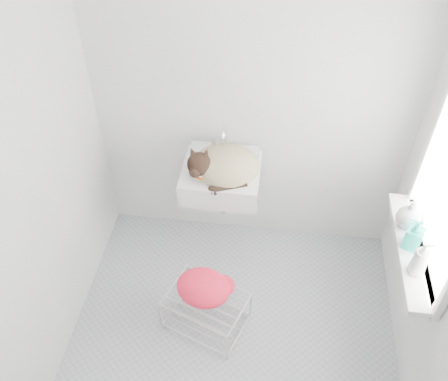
# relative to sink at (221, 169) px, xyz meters

# --- Properties ---
(floor) EXTENTS (2.20, 2.00, 0.02)m
(floor) POSITION_rel_sink_xyz_m (0.18, -0.74, -0.85)
(floor) COLOR #A4AAB0
(floor) RESTS_ON ground
(back_wall) EXTENTS (2.20, 0.02, 2.50)m
(back_wall) POSITION_rel_sink_xyz_m (0.18, 0.26, 0.40)
(back_wall) COLOR white
(back_wall) RESTS_ON ground
(left_wall) EXTENTS (0.02, 2.00, 2.50)m
(left_wall) POSITION_rel_sink_xyz_m (-0.92, -0.74, 0.40)
(left_wall) COLOR white
(left_wall) RESTS_ON ground
(windowsill) EXTENTS (0.16, 0.88, 0.04)m
(windowsill) POSITION_rel_sink_xyz_m (1.19, -0.54, -0.02)
(windowsill) COLOR white
(windowsill) RESTS_ON right_wall
(sink) EXTENTS (0.53, 0.46, 0.21)m
(sink) POSITION_rel_sink_xyz_m (0.00, 0.00, 0.00)
(sink) COLOR white
(sink) RESTS_ON back_wall
(faucet) EXTENTS (0.19, 0.14, 0.19)m
(faucet) POSITION_rel_sink_xyz_m (0.00, 0.18, 0.14)
(faucet) COLOR silver
(faucet) RESTS_ON sink
(cat) EXTENTS (0.50, 0.42, 0.30)m
(cat) POSITION_rel_sink_xyz_m (0.01, -0.02, 0.04)
(cat) COLOR tan
(cat) RESTS_ON sink
(wire_rack) EXTENTS (0.59, 0.51, 0.30)m
(wire_rack) POSITION_rel_sink_xyz_m (-0.02, -0.68, -0.70)
(wire_rack) COLOR silver
(wire_rack) RESTS_ON floor
(towel) EXTENTS (0.42, 0.35, 0.15)m
(towel) POSITION_rel_sink_xyz_m (-0.03, -0.65, -0.52)
(towel) COLOR red
(towel) RESTS_ON wire_rack
(bottle_a) EXTENTS (0.09, 0.09, 0.20)m
(bottle_a) POSITION_rel_sink_xyz_m (1.18, -0.72, 0.00)
(bottle_a) COLOR silver
(bottle_a) RESTS_ON windowsill
(bottle_b) EXTENTS (0.12, 0.12, 0.21)m
(bottle_b) POSITION_rel_sink_xyz_m (1.18, -0.53, 0.00)
(bottle_b) COLOR #108376
(bottle_b) RESTS_ON windowsill
(bottle_c) EXTENTS (0.16, 0.16, 0.19)m
(bottle_c) POSITION_rel_sink_xyz_m (1.18, -0.37, 0.00)
(bottle_c) COLOR silver
(bottle_c) RESTS_ON windowsill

